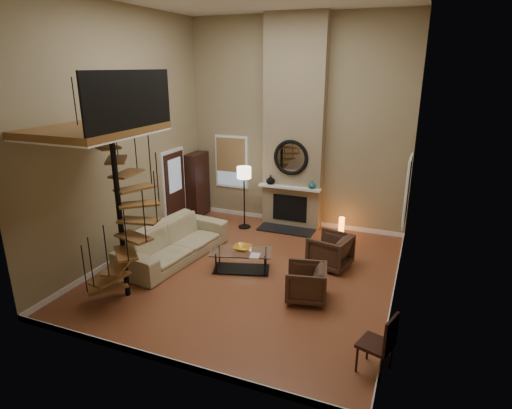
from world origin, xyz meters
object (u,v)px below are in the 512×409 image
at_px(armchair_far, 310,283).
at_px(hutch, 197,184).
at_px(armchair_near, 333,252).
at_px(side_chair, 382,342).
at_px(coffee_table, 241,258).
at_px(floor_lamp, 244,178).
at_px(sofa, 174,242).
at_px(accent_lamp, 341,227).

bearing_deg(armchair_far, hutch, -141.16).
relative_size(armchair_near, side_chair, 0.87).
bearing_deg(armchair_near, coffee_table, -50.52).
bearing_deg(hutch, floor_lamp, -13.75).
xyz_separation_m(coffee_table, floor_lamp, (-0.96, 2.39, 1.13)).
xyz_separation_m(sofa, armchair_far, (3.39, -0.67, -0.04)).
height_order(sofa, accent_lamp, sofa).
bearing_deg(floor_lamp, sofa, -107.13).
xyz_separation_m(hutch, coffee_table, (2.64, -2.80, -0.67)).
distance_m(hutch, accent_lamp, 4.32).
bearing_deg(armchair_far, side_chair, 30.20).
relative_size(sofa, side_chair, 2.97).
relative_size(hutch, side_chair, 1.91).
bearing_deg(side_chair, armchair_near, 113.33).
bearing_deg(armchair_near, hutch, -100.12).
bearing_deg(sofa, armchair_far, -94.18).
distance_m(hutch, armchair_near, 4.87).
bearing_deg(coffee_table, side_chair, -35.36).
distance_m(sofa, accent_lamp, 4.32).
distance_m(accent_lamp, side_chair, 5.25).
bearing_deg(side_chair, sofa, 155.09).
bearing_deg(accent_lamp, hutch, 179.63).
bearing_deg(armchair_far, armchair_near, 163.35).
distance_m(armchair_far, floor_lamp, 4.18).
xyz_separation_m(sofa, floor_lamp, (0.73, 2.38, 1.02)).
height_order(sofa, side_chair, side_chair).
bearing_deg(armchair_near, floor_lamp, -105.26).
bearing_deg(coffee_table, floor_lamp, 111.97).
xyz_separation_m(floor_lamp, accent_lamp, (2.59, 0.38, -1.16)).
xyz_separation_m(armchair_far, floor_lamp, (-2.66, 3.05, 1.06)).
xyz_separation_m(sofa, accent_lamp, (3.32, 2.76, -0.15)).
xyz_separation_m(hutch, accent_lamp, (4.26, -0.03, -0.70)).
bearing_deg(sofa, side_chair, -107.89).
height_order(coffee_table, accent_lamp, accent_lamp).
bearing_deg(hutch, side_chair, -41.00).
height_order(sofa, coffee_table, sofa).
bearing_deg(sofa, armchair_near, -68.78).
height_order(armchair_near, armchair_far, armchair_near).
bearing_deg(floor_lamp, side_chair, -48.32).
relative_size(sofa, armchair_near, 3.40).
bearing_deg(coffee_table, armchair_far, -21.24).
bearing_deg(sofa, accent_lamp, -43.25).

